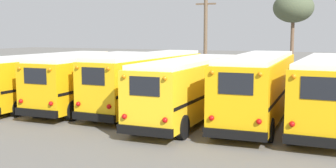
{
  "coord_description": "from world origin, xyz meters",
  "views": [
    {
      "loc": [
        9.19,
        -20.56,
        4.45
      ],
      "look_at": [
        0.0,
        0.26,
        1.65
      ],
      "focal_mm": 45.0,
      "sensor_mm": 36.0,
      "label": 1
    }
  ],
  "objects": [
    {
      "name": "school_bus_3",
      "position": [
        1.63,
        -0.76,
        1.71
      ],
      "size": [
        2.64,
        10.55,
        3.12
      ],
      "color": "yellow",
      "rests_on": "ground"
    },
    {
      "name": "fence_line",
      "position": [
        0.0,
        7.89,
        0.99
      ],
      "size": [
        24.4,
        0.06,
        1.42
      ],
      "color": "#939399",
      "rests_on": "ground"
    },
    {
      "name": "school_bus_1",
      "position": [
        -4.9,
        0.31,
        1.72
      ],
      "size": [
        2.68,
        10.23,
        3.14
      ],
      "color": "#EAAA0F",
      "rests_on": "ground"
    },
    {
      "name": "bare_tree_0",
      "position": [
        3.37,
        24.09,
        6.89
      ],
      "size": [
        4.06,
        4.06,
        8.47
      ],
      "color": "brown",
      "rests_on": "ground"
    },
    {
      "name": "ground_plane",
      "position": [
        0.0,
        0.0,
        0.0
      ],
      "size": [
        160.0,
        160.0,
        0.0
      ],
      "primitive_type": "plane",
      "color": "#66635E"
    },
    {
      "name": "school_bus_5",
      "position": [
        8.17,
        0.1,
        1.79
      ],
      "size": [
        2.54,
        10.14,
        3.29
      ],
      "color": "#EAAA0F",
      "rests_on": "ground"
    },
    {
      "name": "utility_pole",
      "position": [
        -2.65,
        14.31,
        4.03
      ],
      "size": [
        1.8,
        0.32,
        7.82
      ],
      "color": "brown",
      "rests_on": "ground"
    },
    {
      "name": "school_bus_4",
      "position": [
        4.9,
        0.35,
        1.81
      ],
      "size": [
        2.98,
        10.98,
        3.33
      ],
      "color": "#EAAA0F",
      "rests_on": "ground"
    },
    {
      "name": "school_bus_0",
      "position": [
        -8.17,
        0.32,
        1.68
      ],
      "size": [
        2.68,
        10.7,
        3.1
      ],
      "color": "#EAAA0F",
      "rests_on": "ground"
    },
    {
      "name": "school_bus_2",
      "position": [
        -1.63,
        1.11,
        1.76
      ],
      "size": [
        2.69,
        10.97,
        3.24
      ],
      "color": "yellow",
      "rests_on": "ground"
    }
  ]
}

